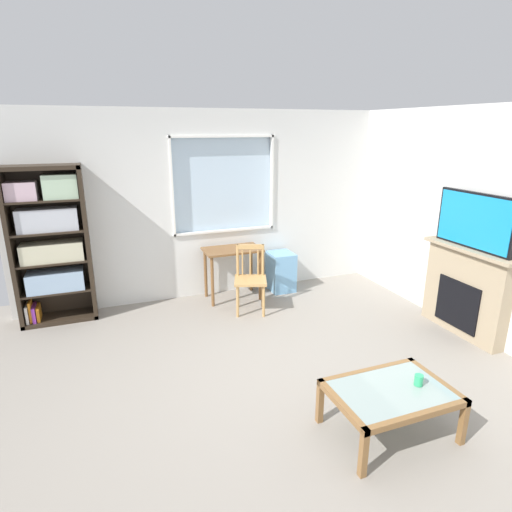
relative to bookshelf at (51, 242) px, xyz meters
The scene contains 11 objects.
ground 3.26m from the bookshelf, 48.97° to the right, with size 6.24×6.14×0.02m, color gray.
wall_back_with_window 2.02m from the bookshelf, ahead, with size 5.24×0.15×2.64m.
wall_right 5.26m from the bookshelf, 26.31° to the right, with size 0.12×5.34×2.64m, color silver.
bookshelf is the anchor object (origin of this frame).
desk_under_window 2.35m from the bookshelf, ahead, with size 0.81×0.48×0.75m.
wooden_chair 2.54m from the bookshelf, 14.62° to the right, with size 0.53×0.52×0.90m.
plastic_drawer_unit 3.18m from the bookshelf, ahead, with size 0.35×0.40×0.59m, color #72ADDB.
fireplace 5.05m from the bookshelf, 24.98° to the right, with size 0.26×1.20×1.07m.
tv 5.02m from the bookshelf, 25.07° to the right, with size 0.06×1.02×0.64m.
coffee_table 4.25m from the bookshelf, 51.38° to the right, with size 0.97×0.68×0.40m.
sippy_cup 4.41m from the bookshelf, 49.11° to the right, with size 0.07×0.07×0.09m, color #33B770.
Camera 1 is at (-1.44, -3.27, 2.39)m, focal length 29.65 mm.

